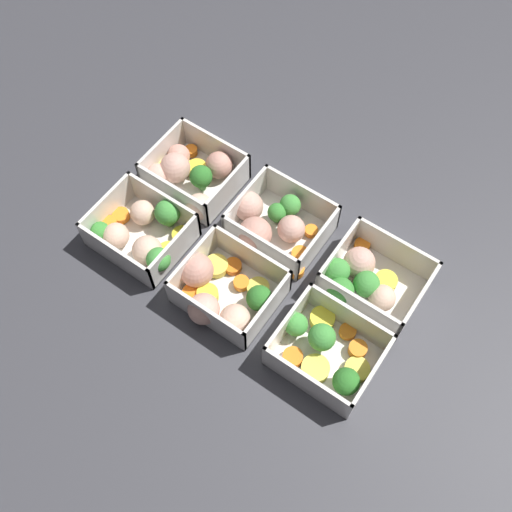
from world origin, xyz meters
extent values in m
plane|color=#38383D|center=(0.00, 0.00, 0.00)|extent=(4.00, 4.00, 0.00)
cube|color=silver|center=(-0.16, -0.07, 0.00)|extent=(0.14, 0.12, 0.00)
cube|color=silver|center=(-0.16, -0.12, 0.03)|extent=(0.14, 0.01, 0.06)
cube|color=silver|center=(-0.16, -0.01, 0.03)|extent=(0.14, 0.01, 0.06)
cube|color=silver|center=(-0.23, -0.07, 0.03)|extent=(0.01, 0.12, 0.06)
cube|color=silver|center=(-0.10, -0.07, 0.03)|extent=(0.01, 0.12, 0.06)
cylinder|color=orange|center=(-0.12, -0.11, 0.01)|extent=(0.03, 0.03, 0.01)
sphere|color=#D19E8C|center=(-0.13, -0.07, 0.03)|extent=(0.06, 0.06, 0.05)
cylinder|color=#49883F|center=(-0.13, -0.02, 0.01)|extent=(0.01, 0.01, 0.01)
sphere|color=#388433|center=(-0.13, -0.02, 0.03)|extent=(0.04, 0.04, 0.04)
cylinder|color=#519448|center=(-0.16, -0.05, 0.01)|extent=(0.01, 0.01, 0.01)
sphere|color=#42933D|center=(-0.16, -0.05, 0.03)|extent=(0.04, 0.04, 0.04)
cylinder|color=#519448|center=(-0.11, -0.04, 0.01)|extent=(0.01, 0.01, 0.02)
sphere|color=#42933D|center=(-0.11, -0.04, 0.03)|extent=(0.04, 0.04, 0.04)
sphere|color=beige|center=(-0.19, -0.04, 0.02)|extent=(0.05, 0.05, 0.04)
cylinder|color=yellow|center=(-0.18, -0.08, 0.01)|extent=(0.03, 0.03, 0.02)
cube|color=silver|center=(0.00, -0.07, 0.00)|extent=(0.14, 0.12, 0.00)
cube|color=silver|center=(0.00, -0.12, 0.03)|extent=(0.14, 0.01, 0.06)
cube|color=silver|center=(0.00, -0.01, 0.03)|extent=(0.14, 0.01, 0.06)
cube|color=silver|center=(-0.07, -0.07, 0.03)|extent=(0.01, 0.12, 0.06)
cube|color=silver|center=(0.07, -0.07, 0.03)|extent=(0.01, 0.12, 0.06)
sphere|color=tan|center=(0.02, -0.03, 0.03)|extent=(0.07, 0.07, 0.05)
sphere|color=#D19E8C|center=(-0.02, -0.07, 0.03)|extent=(0.05, 0.05, 0.04)
cylinder|color=#519448|center=(0.01, -0.10, 0.01)|extent=(0.01, 0.01, 0.01)
sphere|color=#42933D|center=(0.01, -0.10, 0.03)|extent=(0.03, 0.03, 0.03)
sphere|color=#D19E8C|center=(0.06, -0.06, 0.03)|extent=(0.05, 0.05, 0.05)
cylinder|color=orange|center=(-0.05, -0.05, 0.01)|extent=(0.04, 0.04, 0.01)
cylinder|color=#49883F|center=(0.02, -0.08, 0.01)|extent=(0.01, 0.01, 0.01)
sphere|color=#388433|center=(0.02, -0.08, 0.03)|extent=(0.03, 0.03, 0.03)
cylinder|color=orange|center=(-0.06, -0.02, 0.01)|extent=(0.03, 0.03, 0.01)
cylinder|color=orange|center=(-0.04, -0.09, 0.01)|extent=(0.03, 0.03, 0.01)
cube|color=silver|center=(0.16, -0.07, 0.00)|extent=(0.14, 0.12, 0.00)
cube|color=silver|center=(0.16, -0.12, 0.03)|extent=(0.14, 0.01, 0.06)
cube|color=silver|center=(0.16, -0.01, 0.03)|extent=(0.14, 0.01, 0.06)
cube|color=silver|center=(0.10, -0.07, 0.03)|extent=(0.01, 0.12, 0.06)
cube|color=silver|center=(0.23, -0.07, 0.03)|extent=(0.01, 0.12, 0.06)
sphere|color=tan|center=(0.14, -0.10, 0.03)|extent=(0.06, 0.06, 0.04)
sphere|color=tan|center=(0.21, -0.08, 0.02)|extent=(0.05, 0.05, 0.04)
cylinder|color=yellow|center=(0.18, -0.08, 0.01)|extent=(0.05, 0.05, 0.01)
cylinder|color=#407A37|center=(0.15, -0.06, 0.01)|extent=(0.01, 0.01, 0.02)
sphere|color=#2D7228|center=(0.15, -0.06, 0.03)|extent=(0.04, 0.04, 0.04)
cylinder|color=#DBC647|center=(0.22, -0.05, 0.01)|extent=(0.03, 0.03, 0.02)
sphere|color=#D19E8C|center=(0.19, -0.05, 0.03)|extent=(0.06, 0.06, 0.05)
sphere|color=#D19E8C|center=(0.21, -0.03, 0.02)|extent=(0.04, 0.04, 0.04)
cylinder|color=orange|center=(0.21, -0.11, 0.01)|extent=(0.02, 0.02, 0.01)
sphere|color=beige|center=(0.12, -0.02, 0.02)|extent=(0.06, 0.06, 0.04)
cube|color=silver|center=(-0.16, 0.07, 0.00)|extent=(0.14, 0.12, 0.00)
cube|color=silver|center=(-0.16, 0.01, 0.03)|extent=(0.14, 0.01, 0.06)
cube|color=silver|center=(-0.16, 0.12, 0.03)|extent=(0.14, 0.01, 0.06)
cube|color=silver|center=(-0.23, 0.07, 0.03)|extent=(0.01, 0.12, 0.06)
cube|color=silver|center=(-0.10, 0.07, 0.03)|extent=(0.01, 0.12, 0.06)
cylinder|color=#DBC647|center=(-0.21, 0.06, 0.01)|extent=(0.04, 0.04, 0.01)
cylinder|color=#DBC647|center=(-0.16, 0.09, 0.01)|extent=(0.04, 0.04, 0.01)
cylinder|color=#407A37|center=(-0.21, 0.09, 0.01)|extent=(0.01, 0.01, 0.01)
sphere|color=#2D7228|center=(-0.21, 0.09, 0.03)|extent=(0.04, 0.04, 0.04)
cylinder|color=yellow|center=(-0.13, 0.03, 0.01)|extent=(0.04, 0.04, 0.02)
cylinder|color=orange|center=(-0.20, 0.04, 0.01)|extent=(0.03, 0.03, 0.01)
cylinder|color=orange|center=(-0.13, 0.10, 0.01)|extent=(0.04, 0.04, 0.01)
cylinder|color=#519448|center=(-0.15, 0.06, 0.01)|extent=(0.01, 0.01, 0.02)
sphere|color=#42933D|center=(-0.15, 0.06, 0.04)|extent=(0.04, 0.04, 0.04)
cylinder|color=orange|center=(-0.17, 0.02, 0.01)|extent=(0.03, 0.03, 0.01)
cylinder|color=#519448|center=(-0.11, 0.06, 0.01)|extent=(0.01, 0.01, 0.01)
sphere|color=#42933D|center=(-0.11, 0.06, 0.03)|extent=(0.03, 0.03, 0.03)
cube|color=silver|center=(0.00, 0.07, 0.00)|extent=(0.14, 0.12, 0.00)
cube|color=silver|center=(0.00, 0.01, 0.03)|extent=(0.14, 0.01, 0.06)
cube|color=silver|center=(0.00, 0.12, 0.03)|extent=(0.14, 0.01, 0.06)
cube|color=silver|center=(-0.07, 0.07, 0.03)|extent=(0.01, 0.12, 0.06)
cube|color=silver|center=(0.07, 0.07, 0.03)|extent=(0.01, 0.12, 0.06)
cylinder|color=#DBC647|center=(0.04, 0.04, 0.01)|extent=(0.05, 0.05, 0.01)
sphere|color=beige|center=(-0.04, 0.10, 0.03)|extent=(0.06, 0.06, 0.04)
sphere|color=#D19E8C|center=(0.01, 0.11, 0.03)|extent=(0.06, 0.06, 0.05)
sphere|color=tan|center=(0.05, 0.07, 0.03)|extent=(0.05, 0.05, 0.05)
cylinder|color=orange|center=(-0.01, 0.04, 0.01)|extent=(0.03, 0.03, 0.01)
cylinder|color=#407A37|center=(-0.05, 0.06, 0.01)|extent=(0.01, 0.01, 0.01)
sphere|color=#2D7228|center=(-0.05, 0.06, 0.03)|extent=(0.04, 0.04, 0.04)
cylinder|color=yellow|center=(0.02, 0.09, 0.01)|extent=(0.04, 0.04, 0.02)
cylinder|color=orange|center=(0.04, 0.10, 0.01)|extent=(0.04, 0.04, 0.01)
cylinder|color=#DBC647|center=(-0.03, 0.04, 0.01)|extent=(0.04, 0.04, 0.01)
cylinder|color=orange|center=(0.02, 0.03, 0.01)|extent=(0.04, 0.04, 0.01)
cube|color=silver|center=(0.16, 0.07, 0.00)|extent=(0.14, 0.12, 0.00)
cube|color=silver|center=(0.16, 0.01, 0.03)|extent=(0.14, 0.01, 0.06)
cube|color=silver|center=(0.16, 0.12, 0.03)|extent=(0.14, 0.01, 0.06)
cube|color=silver|center=(0.10, 0.07, 0.03)|extent=(0.01, 0.12, 0.06)
cube|color=silver|center=(0.23, 0.07, 0.03)|extent=(0.01, 0.12, 0.06)
cylinder|color=orange|center=(0.22, 0.06, 0.01)|extent=(0.03, 0.03, 0.01)
cylinder|color=#519448|center=(0.15, 0.02, 0.01)|extent=(0.01, 0.01, 0.02)
sphere|color=#42933D|center=(0.15, 0.02, 0.03)|extent=(0.04, 0.04, 0.04)
sphere|color=beige|center=(0.18, 0.04, 0.02)|extent=(0.05, 0.05, 0.04)
cylinder|color=yellow|center=(0.12, 0.03, 0.01)|extent=(0.03, 0.03, 0.01)
cylinder|color=#519448|center=(0.11, 0.09, 0.01)|extent=(0.01, 0.01, 0.02)
sphere|color=#42933D|center=(0.11, 0.09, 0.03)|extent=(0.04, 0.04, 0.04)
sphere|color=beige|center=(0.19, 0.09, 0.02)|extent=(0.05, 0.05, 0.04)
cylinder|color=yellow|center=(0.12, 0.06, 0.01)|extent=(0.04, 0.04, 0.01)
cylinder|color=orange|center=(0.22, 0.08, 0.01)|extent=(0.03, 0.03, 0.02)
sphere|color=beige|center=(0.13, 0.09, 0.03)|extent=(0.06, 0.06, 0.05)
cylinder|color=#49883F|center=(0.21, 0.10, 0.01)|extent=(0.01, 0.01, 0.01)
sphere|color=#388433|center=(0.21, 0.10, 0.03)|extent=(0.03, 0.03, 0.03)
camera|label=1|loc=(-0.24, 0.35, 0.79)|focal=42.00mm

